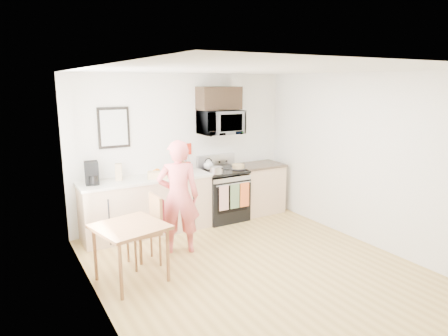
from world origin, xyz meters
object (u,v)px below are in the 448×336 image
microwave (220,122)px  cake (238,167)px  range (223,196)px  person (178,197)px  dining_table (130,232)px  chair (152,220)px

microwave → cake: (0.25, -0.20, -0.79)m
range → cake: 0.60m
microwave → person: bearing=-141.6°
dining_table → cake: bearing=29.0°
range → microwave: (-0.00, 0.10, 1.32)m
range → person: 1.62m
chair → cake: 2.24m
microwave → chair: bearing=-146.3°
cake → dining_table: bearing=-151.0°
range → dining_table: bearing=-146.4°
cake → range: bearing=159.3°
person → dining_table: person is taller
range → person: size_ratio=0.70×
person → chair: bearing=39.0°
dining_table → chair: size_ratio=0.85×
range → chair: size_ratio=1.21×
dining_table → cake: 2.78m
range → person: (-1.28, -0.91, 0.40)m
range → chair: range is taller
range → dining_table: 2.60m
cake → person: bearing=-152.1°
person → range: bearing=-123.3°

